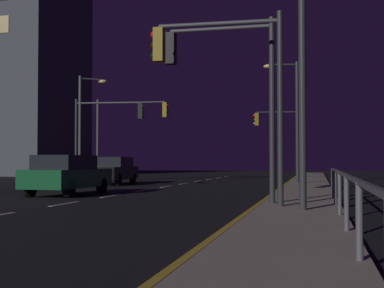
# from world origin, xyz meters

# --- Properties ---
(ground_plane) EXTENTS (112.00, 112.00, 0.00)m
(ground_plane) POSITION_xyz_m (0.00, 17.50, 0.00)
(ground_plane) COLOR black
(ground_plane) RESTS_ON ground
(sidewalk_right) EXTENTS (2.18, 77.00, 0.14)m
(sidewalk_right) POSITION_xyz_m (7.24, 17.50, 0.07)
(sidewalk_right) COLOR #9E937F
(sidewalk_right) RESTS_ON ground
(lane_markings_center) EXTENTS (0.14, 50.00, 0.01)m
(lane_markings_center) POSITION_xyz_m (0.00, 21.00, 0.01)
(lane_markings_center) COLOR silver
(lane_markings_center) RESTS_ON ground
(lane_edge_line) EXTENTS (0.14, 53.00, 0.01)m
(lane_edge_line) POSITION_xyz_m (5.90, 22.50, 0.01)
(lane_edge_line) COLOR gold
(lane_edge_line) RESTS_ON ground
(car) EXTENTS (2.03, 4.48, 1.57)m
(car) POSITION_xyz_m (-1.85, 17.07, 0.82)
(car) COLOR #14592D
(car) RESTS_ON ground
(car_oncoming) EXTENTS (1.99, 4.47, 1.57)m
(car_oncoming) POSITION_xyz_m (-3.73, 27.05, 0.82)
(car_oncoming) COLOR black
(car_oncoming) RESTS_ON ground
(traffic_light_far_right) EXTENTS (3.37, 0.35, 5.37)m
(traffic_light_far_right) POSITION_xyz_m (5.03, 13.02, 3.90)
(traffic_light_far_right) COLOR #2D3033
(traffic_light_far_right) RESTS_ON sidewalk_right
(traffic_light_far_center) EXTENTS (4.91, 0.35, 5.41)m
(traffic_light_far_center) POSITION_xyz_m (-4.28, 31.35, 3.86)
(traffic_light_far_center) COLOR #4C4C51
(traffic_light_far_center) RESTS_ON ground
(traffic_light_mid_right) EXTENTS (3.70, 0.34, 5.25)m
(traffic_light_mid_right) POSITION_xyz_m (5.16, 11.90, 3.83)
(traffic_light_mid_right) COLOR #2D3033
(traffic_light_mid_right) RESTS_ON sidewalk_right
(traffic_light_near_right) EXTENTS (4.34, 0.67, 5.15)m
(traffic_light_near_right) POSITION_xyz_m (-4.84, 28.88, 3.66)
(traffic_light_near_right) COLOR #2D3033
(traffic_light_near_right) RESTS_ON ground
(traffic_light_near_left) EXTENTS (3.77, 0.68, 5.13)m
(traffic_light_near_left) POSITION_xyz_m (5.10, 39.02, 3.75)
(traffic_light_near_left) COLOR #38383D
(traffic_light_near_left) RESTS_ON sidewalk_right
(street_lamp_across_street) EXTENTS (1.51, 1.19, 7.01)m
(street_lamp_across_street) POSITION_xyz_m (7.13, 10.71, 4.36)
(street_lamp_across_street) COLOR #2D3033
(street_lamp_across_street) RESTS_ON sidewalk_right
(street_lamp_far_end) EXTENTS (1.46, 1.19, 6.58)m
(street_lamp_far_end) POSITION_xyz_m (-6.29, 28.90, 3.99)
(street_lamp_far_end) COLOR #4C4C51
(street_lamp_far_end) RESTS_ON ground
(street_lamp_corner) EXTENTS (1.89, 0.58, 6.63)m
(street_lamp_corner) POSITION_xyz_m (6.36, 27.61, 4.16)
(street_lamp_corner) COLOR #2D3033
(street_lamp_corner) RESTS_ON sidewalk_right
(barrier_fence) EXTENTS (0.09, 17.80, 0.98)m
(barrier_fence) POSITION_xyz_m (8.18, 6.86, 0.87)
(barrier_fence) COLOR #59595E
(barrier_fence) RESTS_ON sidewalk_right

